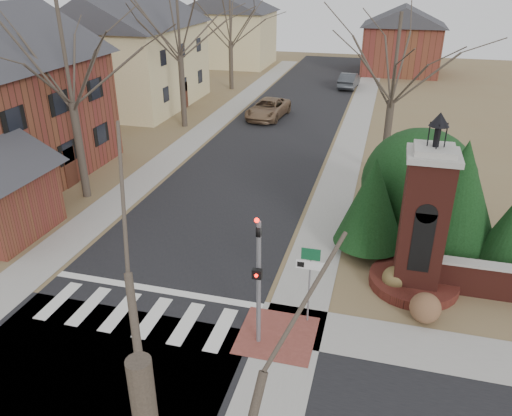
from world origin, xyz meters
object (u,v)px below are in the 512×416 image
(brick_gate_monument, at_px, (421,234))
(distant_car, at_px, (349,80))
(sign_post, at_px, (310,271))
(traffic_signal_pole, at_px, (258,272))
(pickup_truck, at_px, (268,109))

(brick_gate_monument, height_order, distant_car, brick_gate_monument)
(brick_gate_monument, relative_size, distant_car, 1.47)
(sign_post, xyz_separation_m, distant_car, (-2.19, 36.37, -1.22))
(traffic_signal_pole, xyz_separation_m, brick_gate_monument, (4.70, 4.42, -0.42))
(distant_car, bearing_deg, sign_post, 97.51)
(pickup_truck, bearing_deg, sign_post, -67.98)
(sign_post, relative_size, pickup_truck, 0.53)
(pickup_truck, relative_size, distant_car, 1.18)
(traffic_signal_pole, height_order, pickup_truck, traffic_signal_pole)
(sign_post, height_order, brick_gate_monument, brick_gate_monument)
(pickup_truck, bearing_deg, brick_gate_monument, -57.79)
(traffic_signal_pole, bearing_deg, sign_post, 47.57)
(sign_post, bearing_deg, traffic_signal_pole, -132.43)
(distant_car, bearing_deg, brick_gate_monument, 103.59)
(brick_gate_monument, relative_size, pickup_truck, 1.24)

